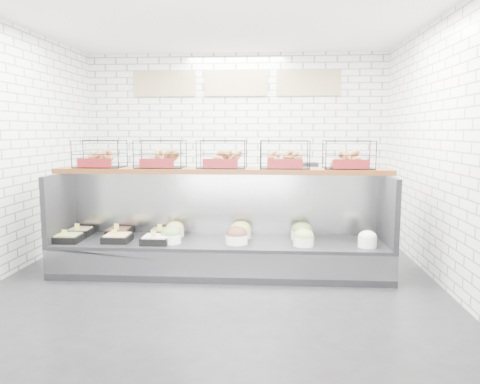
{
  "coord_description": "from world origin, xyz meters",
  "views": [
    {
      "loc": [
        0.62,
        -5.2,
        1.71
      ],
      "look_at": [
        0.23,
        0.45,
        0.97
      ],
      "focal_mm": 35.0,
      "sensor_mm": 36.0,
      "label": 1
    }
  ],
  "objects": [
    {
      "name": "ground",
      "position": [
        0.0,
        0.0,
        0.0
      ],
      "size": [
        5.5,
        5.5,
        0.0
      ],
      "primitive_type": "plane",
      "color": "black",
      "rests_on": "ground"
    },
    {
      "name": "display_case",
      "position": [
        -0.01,
        0.34,
        0.33
      ],
      "size": [
        4.0,
        0.9,
        1.2
      ],
      "color": "black",
      "rests_on": "ground"
    },
    {
      "name": "bagel_shelf",
      "position": [
        0.0,
        0.52,
        1.38
      ],
      "size": [
        4.1,
        0.5,
        0.4
      ],
      "color": "#4C2610",
      "rests_on": "display_case"
    },
    {
      "name": "room_shell",
      "position": [
        0.0,
        0.6,
        2.06
      ],
      "size": [
        5.02,
        5.51,
        3.01
      ],
      "color": "white",
      "rests_on": "ground"
    },
    {
      "name": "prep_counter",
      "position": [
        -0.01,
        2.43,
        0.47
      ],
      "size": [
        4.0,
        0.6,
        1.2
      ],
      "color": "#93969B",
      "rests_on": "ground"
    }
  ]
}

